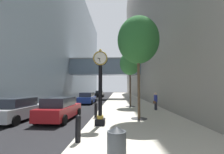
# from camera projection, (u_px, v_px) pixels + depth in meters

# --- Properties ---
(ground_plane) EXTENTS (110.00, 110.00, 0.00)m
(ground_plane) POSITION_uv_depth(u_px,v_px,m) (108.00, 100.00, 29.66)
(ground_plane) COLOR black
(ground_plane) RESTS_ON ground
(sidewalk_right) EXTENTS (6.54, 80.00, 0.14)m
(sidewalk_right) POSITION_uv_depth(u_px,v_px,m) (124.00, 98.00, 32.54)
(sidewalk_right) COLOR beige
(sidewalk_right) RESTS_ON ground
(building_block_left) EXTENTS (23.91, 80.00, 29.17)m
(building_block_left) POSITION_uv_depth(u_px,v_px,m) (54.00, 33.00, 34.14)
(building_block_left) COLOR #93A8B7
(building_block_left) RESTS_ON ground
(building_block_right) EXTENTS (9.00, 80.00, 42.01)m
(building_block_right) POSITION_uv_depth(u_px,v_px,m) (159.00, 4.00, 33.81)
(building_block_right) COLOR gray
(building_block_right) RESTS_ON ground
(street_clock) EXTENTS (0.84, 0.55, 4.40)m
(street_clock) POSITION_uv_depth(u_px,v_px,m) (100.00, 83.00, 8.80)
(street_clock) COLOR black
(street_clock) RESTS_ON sidewalk_right
(bollard_nearest) EXTENTS (0.22, 0.22, 1.05)m
(bollard_nearest) POSITION_uv_depth(u_px,v_px,m) (78.00, 128.00, 5.92)
(bollard_nearest) COLOR black
(bollard_nearest) RESTS_ON sidewalk_right
(bollard_third) EXTENTS (0.22, 0.22, 1.05)m
(bollard_third) POSITION_uv_depth(u_px,v_px,m) (96.00, 110.00, 10.88)
(bollard_third) COLOR black
(bollard_third) RESTS_ON sidewalk_right
(street_tree_near) EXTENTS (2.93, 2.93, 7.18)m
(street_tree_near) POSITION_uv_depth(u_px,v_px,m) (138.00, 40.00, 10.78)
(street_tree_near) COLOR #333335
(street_tree_near) RESTS_ON sidewalk_right
(street_tree_mid_near) EXTENTS (2.37, 2.37, 6.33)m
(street_tree_mid_near) POSITION_uv_depth(u_px,v_px,m) (130.00, 64.00, 17.63)
(street_tree_mid_near) COLOR #333335
(street_tree_mid_near) RESTS_ON sidewalk_right
(trash_bin) EXTENTS (0.53, 0.53, 1.05)m
(trash_bin) POSITION_uv_depth(u_px,v_px,m) (117.00, 146.00, 4.10)
(trash_bin) COLOR #383D42
(trash_bin) RESTS_ON sidewalk_right
(pedestrian_walking) EXTENTS (0.52, 0.50, 1.66)m
(pedestrian_walking) POSITION_uv_depth(u_px,v_px,m) (156.00, 101.00, 14.67)
(pedestrian_walking) COLOR #23232D
(pedestrian_walking) RESTS_ON sidewalk_right
(car_red_near) EXTENTS (2.11, 4.40, 1.58)m
(car_red_near) POSITION_uv_depth(u_px,v_px,m) (60.00, 109.00, 10.63)
(car_red_near) COLOR #AD191E
(car_red_near) RESTS_ON ground
(car_black_mid) EXTENTS (2.04, 4.32, 1.60)m
(car_black_mid) POSITION_uv_depth(u_px,v_px,m) (99.00, 94.00, 37.94)
(car_black_mid) COLOR black
(car_black_mid) RESTS_ON ground
(car_silver_far) EXTENTS (2.14, 4.36, 1.56)m
(car_silver_far) POSITION_uv_depth(u_px,v_px,m) (18.00, 110.00, 10.45)
(car_silver_far) COLOR #B7BABF
(car_silver_far) RESTS_ON ground
(car_blue_trailing) EXTENTS (2.20, 4.29, 1.62)m
(car_blue_trailing) POSITION_uv_depth(u_px,v_px,m) (87.00, 98.00, 21.74)
(car_blue_trailing) COLOR navy
(car_blue_trailing) RESTS_ON ground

